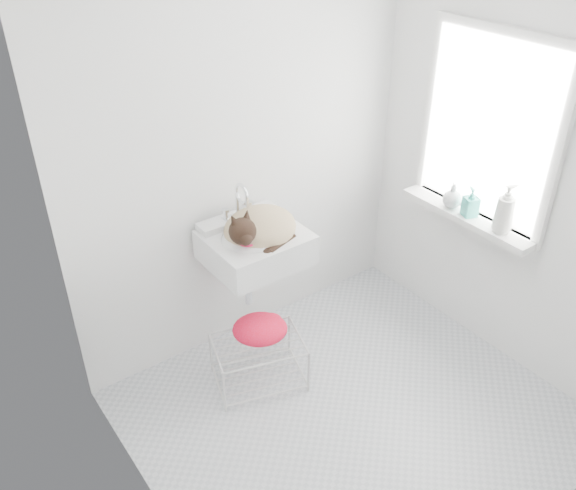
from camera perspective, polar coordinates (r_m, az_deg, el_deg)
floor at (r=3.49m, az=5.93°, el=-15.59°), size 2.20×2.00×0.02m
back_wall at (r=3.42m, az=-4.12°, el=9.24°), size 2.20×0.02×2.50m
right_wall at (r=3.49m, az=20.94°, el=7.65°), size 0.02×2.00×2.50m
left_wall at (r=2.21m, az=-14.23°, el=-5.91°), size 0.02×2.00×2.50m
window_glass at (r=3.54m, az=18.50°, el=10.25°), size 0.01×0.80×1.00m
window_frame at (r=3.53m, az=18.35°, el=10.20°), size 0.04×0.90×1.10m
windowsill at (r=3.70m, az=16.43°, el=2.58°), size 0.16×0.88×0.04m
sink at (r=3.35m, az=-3.12°, el=1.07°), size 0.54×0.47×0.22m
faucet at (r=3.41m, az=-4.86°, el=4.34°), size 0.20×0.14×0.20m
cat at (r=3.32m, az=-2.79°, el=1.60°), size 0.44×0.35×0.27m
wire_rack at (r=3.56m, az=-2.77°, el=-10.86°), size 0.57×0.47×0.29m
towel at (r=3.47m, az=-2.64°, el=-8.36°), size 0.39×0.35×0.13m
bottle_a at (r=3.57m, az=19.33°, el=1.22°), size 0.12×0.12×0.24m
bottle_b at (r=3.67m, az=16.62°, el=2.68°), size 0.10×0.10×0.17m
bottle_c at (r=3.74m, az=15.06°, el=3.51°), size 0.16×0.16×0.15m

